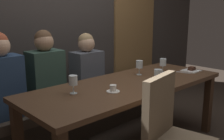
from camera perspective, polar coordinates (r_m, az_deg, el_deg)
name	(u,v)px	position (r m, az deg, el deg)	size (l,w,h in m)	color
back_wall_tiled	(60,7)	(3.53, -11.21, 13.23)	(6.00, 0.12, 3.00)	#383330
arched_door	(135,16)	(4.35, 4.90, 11.52)	(0.90, 0.05, 2.55)	olive
dining_table	(128,91)	(2.71, 3.53, -4.58)	(2.20, 0.84, 0.74)	#412B1C
banquette_bench	(87,112)	(3.34, -5.44, -8.90)	(2.50, 0.44, 0.45)	#312A23
chair_near_side	(171,132)	(2.11, 12.67, -12.80)	(0.52, 0.52, 0.98)	#4C3321
diner_redhead	(2,78)	(2.68, -22.60, -1.65)	(0.36, 0.24, 0.82)	navy
diner_bearded	(46,70)	(2.91, -14.10, 0.00)	(0.36, 0.24, 0.81)	#2D473D
diner_far_end	(87,66)	(3.21, -5.43, 0.91)	(0.36, 0.24, 0.74)	#4C515B
wine_glass_end_right	(163,63)	(3.16, 10.91, 1.51)	(0.08, 0.08, 0.16)	silver
wine_glass_near_left	(139,65)	(3.00, 5.91, 1.15)	(0.08, 0.08, 0.16)	silver
wine_glass_center_back	(73,81)	(2.34, -8.36, -2.39)	(0.08, 0.08, 0.16)	silver
wine_glass_near_right	(158,75)	(2.58, 9.86, -0.98)	(0.08, 0.08, 0.16)	silver
espresso_cup	(113,89)	(2.38, 0.23, -4.11)	(0.12, 0.12, 0.06)	white
dessert_plate	(191,70)	(3.33, 16.69, 0.02)	(0.19, 0.19, 0.05)	white
fork_on_table	(183,72)	(3.22, 15.12, -0.51)	(0.02, 0.17, 0.01)	silver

